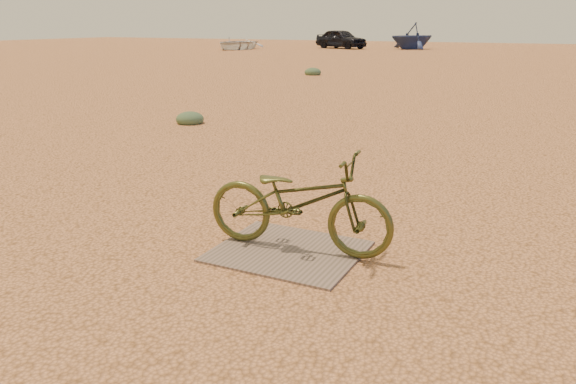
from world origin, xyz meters
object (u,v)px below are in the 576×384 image
at_px(plywood_board, 288,251).
at_px(boat_near_left, 236,43).
at_px(bicycle, 299,201).
at_px(boat_far_left, 412,36).
at_px(car, 341,39).

bearing_deg(plywood_board, boat_near_left, 122.19).
xyz_separation_m(plywood_board, bicycle, (0.07, 0.08, 0.49)).
bearing_deg(bicycle, boat_far_left, 7.78).
relative_size(plywood_board, bicycle, 0.74).
distance_m(plywood_board, boat_far_left, 42.90).
distance_m(bicycle, boat_near_left, 41.53).
xyz_separation_m(boat_near_left, boat_far_left, (12.50, 6.62, 0.56)).
height_order(bicycle, car, car).
bearing_deg(boat_near_left, boat_far_left, 28.19).
distance_m(plywood_board, car, 43.35).
relative_size(boat_near_left, boat_far_left, 1.18).
xyz_separation_m(plywood_board, boat_far_left, (-9.63, 41.79, 1.04)).
distance_m(car, boat_near_left, 8.76).
distance_m(plywood_board, boat_near_left, 41.56).
xyz_separation_m(plywood_board, boat_near_left, (-22.14, 35.17, 0.48)).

